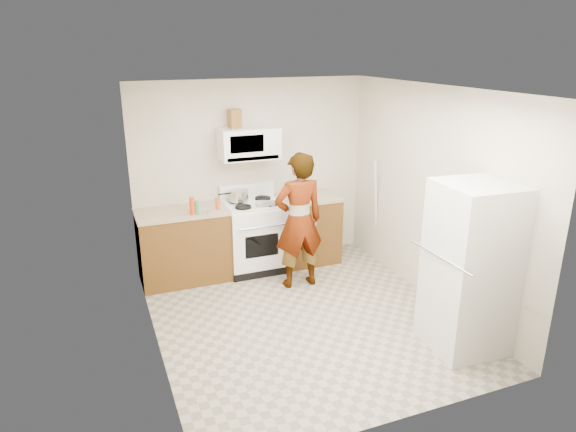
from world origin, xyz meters
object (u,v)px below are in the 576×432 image
fridge (470,268)px  saucepan (239,196)px  gas_range (254,235)px  microwave (249,143)px  person (299,221)px  kettle (299,189)px

fridge → saucepan: fridge is taller
gas_range → fridge: fridge is taller
microwave → person: microwave is taller
microwave → kettle: (0.70, -0.04, -0.67)m
microwave → kettle: microwave is taller
microwave → saucepan: bearing=-171.4°
microwave → fridge: bearing=-62.9°
person → kettle: person is taller
person → fridge: person is taller
microwave → kettle: bearing=-3.2°
person → fridge: bearing=118.7°
microwave → kettle: size_ratio=3.83×
kettle → saucepan: 0.86m
gas_range → kettle: 0.89m
gas_range → microwave: bearing=90.0°
person → fridge: (1.02, -1.89, -0.01)m
fridge → saucepan: (-1.54, 2.67, 0.17)m
gas_range → person: (0.37, -0.68, 0.37)m
microwave → saucepan: (-0.16, -0.02, -0.68)m
kettle → saucepan: kettle is taller
fridge → kettle: bearing=108.3°
saucepan → person: bearing=-55.9°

